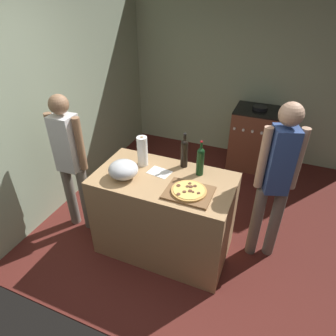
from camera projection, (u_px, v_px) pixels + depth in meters
ground_plane at (199, 204)px, 3.78m from camera, size 3.84×3.76×0.02m
kitchen_wall_rear at (237, 71)px, 4.34m from camera, size 3.84×0.10×2.60m
kitchen_wall_left at (76, 89)px, 3.61m from camera, size 0.10×3.76×2.60m
counter at (164, 215)px, 2.92m from camera, size 1.31×0.72×0.89m
cutting_board at (189, 193)px, 2.48m from camera, size 0.40×0.32×0.02m
pizza at (189, 191)px, 2.47m from camera, size 0.30×0.30×0.03m
mixing_bowl at (123, 170)px, 2.65m from camera, size 0.27×0.27×0.17m
paper_towel_roll at (142, 151)px, 2.80m from camera, size 0.10×0.10×0.30m
wine_bottle_clear at (200, 160)px, 2.66m from camera, size 0.07×0.07×0.35m
wine_bottle_amber at (184, 152)px, 2.77m from camera, size 0.07×0.07×0.35m
recipe_sheet at (160, 172)px, 2.76m from camera, size 0.23×0.18×0.00m
stove at (253, 138)px, 4.35m from camera, size 0.62×0.59×0.94m
person_in_stripes at (70, 158)px, 2.98m from camera, size 0.39×0.21×1.56m
person_in_red at (276, 178)px, 2.60m from camera, size 0.35×0.25×1.64m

